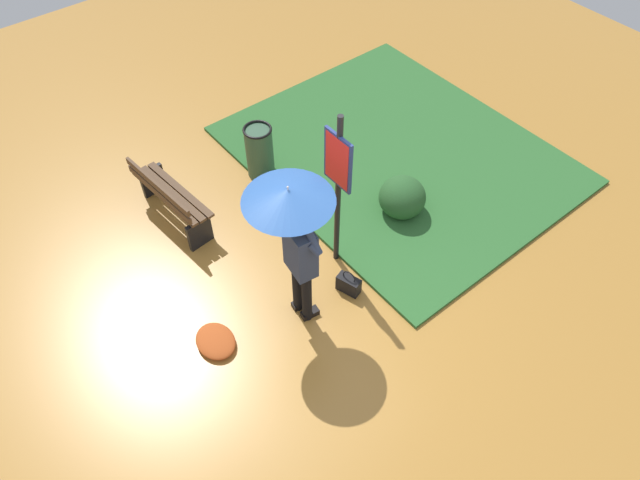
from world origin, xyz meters
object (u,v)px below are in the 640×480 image
at_px(person_with_umbrella, 294,223).
at_px(info_sign_post, 338,177).
at_px(trash_bin, 259,151).
at_px(handbag, 349,284).
at_px(park_bench, 170,198).

height_order(person_with_umbrella, info_sign_post, info_sign_post).
relative_size(info_sign_post, trash_bin, 2.76).
height_order(info_sign_post, handbag, info_sign_post).
xyz_separation_m(handbag, park_bench, (2.45, 1.07, 0.28)).
xyz_separation_m(person_with_umbrella, park_bench, (2.27, 0.42, -1.15)).
relative_size(person_with_umbrella, park_bench, 1.46).
distance_m(info_sign_post, trash_bin, 2.21).
relative_size(park_bench, trash_bin, 1.68).
xyz_separation_m(handbag, trash_bin, (2.46, -0.40, 0.29)).
xyz_separation_m(info_sign_post, handbag, (-0.51, 0.21, -1.32)).
height_order(handbag, trash_bin, trash_bin).
height_order(person_with_umbrella, park_bench, person_with_umbrella).
bearing_deg(info_sign_post, person_with_umbrella, 110.61).
bearing_deg(info_sign_post, park_bench, 33.48).
bearing_deg(park_bench, trash_bin, -89.81).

